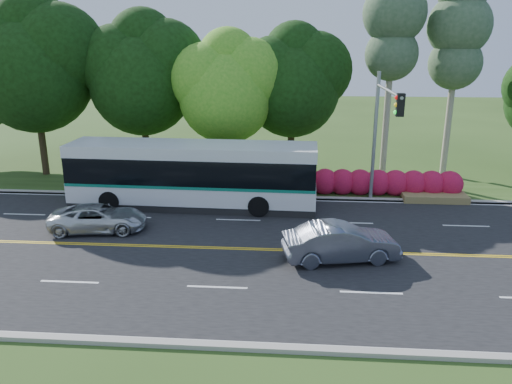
# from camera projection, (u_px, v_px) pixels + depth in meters

# --- Properties ---
(ground) EXTENTS (120.00, 120.00, 0.00)m
(ground) POSITION_uv_depth(u_px,v_px,m) (241.00, 249.00, 21.32)
(ground) COLOR #2D4717
(ground) RESTS_ON ground
(road) EXTENTS (60.00, 14.00, 0.02)m
(road) POSITION_uv_depth(u_px,v_px,m) (241.00, 249.00, 21.32)
(road) COLOR black
(road) RESTS_ON ground
(curb_north) EXTENTS (60.00, 0.30, 0.15)m
(curb_north) POSITION_uv_depth(u_px,v_px,m) (254.00, 197.00, 28.11)
(curb_north) COLOR #A39E93
(curb_north) RESTS_ON ground
(curb_south) EXTENTS (60.00, 0.30, 0.15)m
(curb_south) POSITION_uv_depth(u_px,v_px,m) (215.00, 346.00, 14.48)
(curb_south) COLOR #A39E93
(curb_south) RESTS_ON ground
(grass_verge) EXTENTS (60.00, 4.00, 0.10)m
(grass_verge) POSITION_uv_depth(u_px,v_px,m) (256.00, 188.00, 29.88)
(grass_verge) COLOR #2D4717
(grass_verge) RESTS_ON ground
(lane_markings) EXTENTS (57.60, 13.82, 0.00)m
(lane_markings) POSITION_uv_depth(u_px,v_px,m) (239.00, 248.00, 21.32)
(lane_markings) COLOR gold
(lane_markings) RESTS_ON road
(tree_row) EXTENTS (44.70, 9.10, 13.84)m
(tree_row) POSITION_uv_depth(u_px,v_px,m) (178.00, 70.00, 31.26)
(tree_row) COLOR black
(tree_row) RESTS_ON ground
(bougainvillea_hedge) EXTENTS (9.50, 2.25, 1.50)m
(bougainvillea_hedge) POSITION_uv_depth(u_px,v_px,m) (381.00, 184.00, 28.36)
(bougainvillea_hedge) COLOR #A80E3B
(bougainvillea_hedge) RESTS_ON ground
(traffic_signal) EXTENTS (0.42, 6.10, 7.00)m
(traffic_signal) POSITION_uv_depth(u_px,v_px,m) (382.00, 122.00, 24.63)
(traffic_signal) COLOR gray
(traffic_signal) RESTS_ON ground
(transit_bus) EXTENTS (13.03, 3.21, 3.39)m
(transit_bus) POSITION_uv_depth(u_px,v_px,m) (192.00, 176.00, 26.28)
(transit_bus) COLOR white
(transit_bus) RESTS_ON road
(sedan) EXTENTS (4.85, 2.53, 1.52)m
(sedan) POSITION_uv_depth(u_px,v_px,m) (341.00, 243.00, 20.01)
(sedan) COLOR slate
(sedan) RESTS_ON road
(suv) EXTENTS (4.64, 2.63, 1.22)m
(suv) POSITION_uv_depth(u_px,v_px,m) (98.00, 218.00, 23.18)
(suv) COLOR silver
(suv) RESTS_ON road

